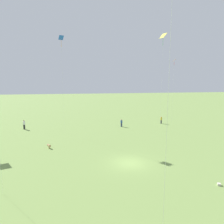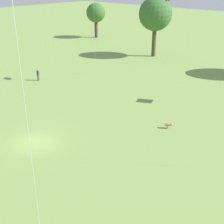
# 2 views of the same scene
# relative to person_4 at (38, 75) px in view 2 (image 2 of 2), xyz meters

# --- Properties ---
(ground_plane) EXTENTS (240.00, 240.00, 0.00)m
(ground_plane) POSITION_rel_person_4_xyz_m (15.05, -11.27, -0.84)
(ground_plane) COLOR #7A994C
(tree_0) EXTENTS (4.52, 4.52, 8.10)m
(tree_0) POSITION_rel_person_4_xyz_m (-17.61, 30.03, 4.90)
(tree_0) COLOR brown
(tree_0) RESTS_ON ground_plane
(tree_1) EXTENTS (6.04, 6.04, 10.73)m
(tree_1) POSITION_rel_person_4_xyz_m (3.96, 23.45, 6.80)
(tree_1) COLOR brown
(tree_1) RESTS_ON ground_plane
(person_4) EXTENTS (0.42, 0.42, 1.66)m
(person_4) POSITION_rel_person_4_xyz_m (0.00, 0.00, 0.00)
(person_4) COLOR #4C4C51
(person_4) RESTS_ON ground_plane
(kite_1) EXTENTS (0.75, 0.91, 11.42)m
(kite_1) POSITION_rel_person_4_xyz_m (12.28, 14.11, 9.68)
(kite_1) COLOR purple
(kite_1) RESTS_ON ground_plane
(dog_0) EXTENTS (0.82, 0.65, 0.63)m
(dog_0) POSITION_rel_person_4_xyz_m (22.61, -0.62, -0.42)
(dog_0) COLOR tan
(dog_0) RESTS_ON ground_plane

